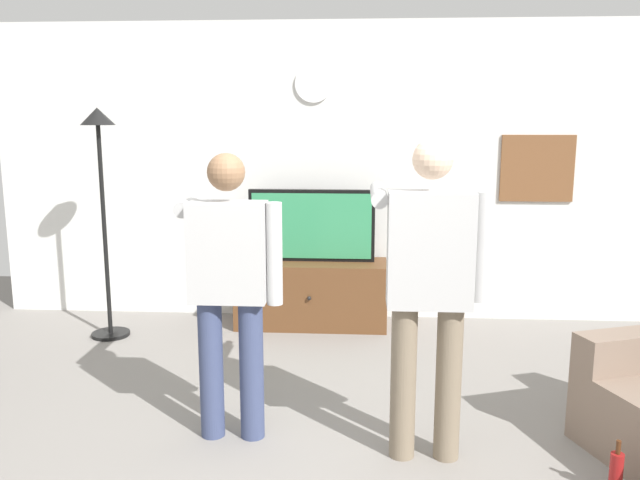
# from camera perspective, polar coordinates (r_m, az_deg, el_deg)

# --- Properties ---
(back_wall) EXTENTS (6.40, 0.10, 2.70)m
(back_wall) POSITION_cam_1_polar(r_m,az_deg,el_deg) (6.02, 1.78, 5.89)
(back_wall) COLOR silver
(back_wall) RESTS_ON ground_plane
(tv_stand) EXTENTS (1.34, 0.51, 0.59)m
(tv_stand) POSITION_cam_1_polar(r_m,az_deg,el_deg) (5.87, -0.75, -4.71)
(tv_stand) COLOR brown
(tv_stand) RESTS_ON ground_plane
(television) EXTENTS (1.12, 0.07, 0.64)m
(television) POSITION_cam_1_polar(r_m,az_deg,el_deg) (5.79, -0.73, 1.28)
(television) COLOR black
(television) RESTS_ON tv_stand
(wall_clock) EXTENTS (0.33, 0.03, 0.33)m
(wall_clock) POSITION_cam_1_polar(r_m,az_deg,el_deg) (5.96, -0.57, 13.52)
(wall_clock) COLOR white
(framed_picture) EXTENTS (0.65, 0.04, 0.59)m
(framed_picture) POSITION_cam_1_polar(r_m,az_deg,el_deg) (6.16, 18.46, 5.97)
(framed_picture) COLOR brown
(floor_lamp) EXTENTS (0.32, 0.32, 1.93)m
(floor_lamp) POSITION_cam_1_polar(r_m,az_deg,el_deg) (5.68, -18.61, 5.37)
(floor_lamp) COLOR black
(floor_lamp) RESTS_ON ground_plane
(person_standing_nearer_lamp) EXTENTS (0.61, 0.78, 1.66)m
(person_standing_nearer_lamp) POSITION_cam_1_polar(r_m,az_deg,el_deg) (3.74, -7.93, -3.49)
(person_standing_nearer_lamp) COLOR #384266
(person_standing_nearer_lamp) RESTS_ON ground_plane
(person_standing_nearer_couch) EXTENTS (0.62, 0.78, 1.75)m
(person_standing_nearer_couch) POSITION_cam_1_polar(r_m,az_deg,el_deg) (3.50, 9.49, -3.56)
(person_standing_nearer_couch) COLOR #7A6B56
(person_standing_nearer_couch) RESTS_ON ground_plane
(beverage_bottle) EXTENTS (0.07, 0.07, 0.29)m
(beverage_bottle) POSITION_cam_1_polar(r_m,az_deg,el_deg) (3.73, 24.51, -18.12)
(beverage_bottle) COLOR maroon
(beverage_bottle) RESTS_ON ground_plane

